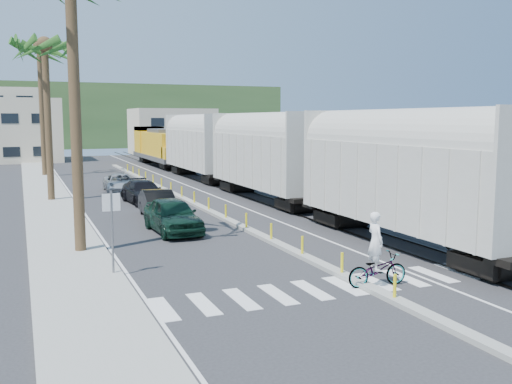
{
  "coord_description": "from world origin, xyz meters",
  "views": [
    {
      "loc": [
        -10.08,
        -17.57,
        5.4
      ],
      "look_at": [
        0.1,
        7.0,
        2.0
      ],
      "focal_mm": 40.0,
      "sensor_mm": 36.0,
      "label": 1
    }
  ],
  "objects_px": {
    "cyclist": "(377,262)",
    "street_sign": "(112,221)",
    "car_second": "(158,204)",
    "car_lead": "(173,215)"
  },
  "relations": [
    {
      "from": "cyclist",
      "to": "street_sign",
      "type": "bearing_deg",
      "value": 63.59
    },
    {
      "from": "car_second",
      "to": "cyclist",
      "type": "bearing_deg",
      "value": -75.06
    },
    {
      "from": "street_sign",
      "to": "car_second",
      "type": "xyz_separation_m",
      "value": [
        4.15,
        11.23,
        -1.22
      ]
    },
    {
      "from": "car_second",
      "to": "cyclist",
      "type": "xyz_separation_m",
      "value": [
        3.59,
        -15.66,
        0.04
      ]
    },
    {
      "from": "street_sign",
      "to": "car_second",
      "type": "height_order",
      "value": "street_sign"
    },
    {
      "from": "street_sign",
      "to": "car_lead",
      "type": "bearing_deg",
      "value": 60.69
    },
    {
      "from": "street_sign",
      "to": "car_second",
      "type": "bearing_deg",
      "value": 69.73
    },
    {
      "from": "car_lead",
      "to": "car_second",
      "type": "distance_m",
      "value": 4.42
    },
    {
      "from": "street_sign",
      "to": "car_lead",
      "type": "height_order",
      "value": "street_sign"
    },
    {
      "from": "street_sign",
      "to": "car_second",
      "type": "distance_m",
      "value": 12.04
    }
  ]
}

